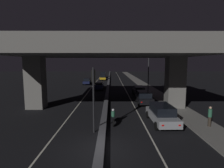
{
  "coord_description": "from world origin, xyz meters",
  "views": [
    {
      "loc": [
        0.67,
        -10.48,
        5.44
      ],
      "look_at": [
        0.85,
        22.25,
        1.46
      ],
      "focal_mm": 28.0,
      "sensor_mm": 36.0,
      "label": 1
    }
  ],
  "objects_px": {
    "car_dark_blue_second_oncoming": "(87,81)",
    "car_taxi_yellow_third_oncoming": "(103,77)",
    "car_dark_red_fourth_oncoming": "(103,75)",
    "motorcycle_black_filtering_near": "(113,117)",
    "traffic_light_left_of_median": "(94,88)",
    "car_dark_blue_lead_oncoming": "(99,86)",
    "car_black_third": "(139,91)",
    "car_silver_lead": "(162,114)",
    "car_black_second": "(144,97)",
    "pedestrian_on_sidewalk": "(210,116)",
    "street_lamp": "(147,69)"
  },
  "relations": [
    {
      "from": "street_lamp",
      "to": "car_dark_red_fourth_oncoming",
      "type": "bearing_deg",
      "value": 107.44
    },
    {
      "from": "car_dark_blue_lead_oncoming",
      "to": "pedestrian_on_sidewalk",
      "type": "distance_m",
      "value": 23.97
    },
    {
      "from": "car_silver_lead",
      "to": "car_dark_blue_second_oncoming",
      "type": "relative_size",
      "value": 1.09
    },
    {
      "from": "car_dark_blue_lead_oncoming",
      "to": "car_black_third",
      "type": "bearing_deg",
      "value": 48.44
    },
    {
      "from": "car_black_second",
      "to": "car_black_third",
      "type": "distance_m",
      "value": 6.37
    },
    {
      "from": "traffic_light_left_of_median",
      "to": "car_dark_blue_second_oncoming",
      "type": "height_order",
      "value": "traffic_light_left_of_median"
    },
    {
      "from": "traffic_light_left_of_median",
      "to": "car_dark_blue_second_oncoming",
      "type": "xyz_separation_m",
      "value": [
        -4.71,
        30.82,
        -2.65
      ]
    },
    {
      "from": "car_dark_blue_second_oncoming",
      "to": "motorcycle_black_filtering_near",
      "type": "distance_m",
      "value": 29.67
    },
    {
      "from": "street_lamp",
      "to": "car_dark_blue_lead_oncoming",
      "type": "bearing_deg",
      "value": 164.95
    },
    {
      "from": "car_black_third",
      "to": "pedestrian_on_sidewalk",
      "type": "relative_size",
      "value": 2.81
    },
    {
      "from": "car_black_third",
      "to": "car_silver_lead",
      "type": "bearing_deg",
      "value": 179.27
    },
    {
      "from": "street_lamp",
      "to": "car_dark_blue_second_oncoming",
      "type": "bearing_deg",
      "value": 139.25
    },
    {
      "from": "street_lamp",
      "to": "car_dark_red_fourth_oncoming",
      "type": "height_order",
      "value": "street_lamp"
    },
    {
      "from": "car_dark_blue_lead_oncoming",
      "to": "car_dark_blue_second_oncoming",
      "type": "relative_size",
      "value": 1.03
    },
    {
      "from": "traffic_light_left_of_median",
      "to": "car_dark_blue_lead_oncoming",
      "type": "xyz_separation_m",
      "value": [
        -1.15,
        22.25,
        -2.75
      ]
    },
    {
      "from": "car_black_second",
      "to": "pedestrian_on_sidewalk",
      "type": "bearing_deg",
      "value": -155.21
    },
    {
      "from": "car_silver_lead",
      "to": "car_dark_blue_second_oncoming",
      "type": "distance_m",
      "value": 30.8
    },
    {
      "from": "car_black_third",
      "to": "motorcycle_black_filtering_near",
      "type": "xyz_separation_m",
      "value": [
        -4.54,
        -13.92,
        -0.19
      ]
    },
    {
      "from": "car_silver_lead",
      "to": "car_black_third",
      "type": "distance_m",
      "value": 13.82
    },
    {
      "from": "street_lamp",
      "to": "car_silver_lead",
      "type": "distance_m",
      "value": 18.3
    },
    {
      "from": "car_dark_red_fourth_oncoming",
      "to": "motorcycle_black_filtering_near",
      "type": "height_order",
      "value": "car_dark_red_fourth_oncoming"
    },
    {
      "from": "car_black_second",
      "to": "car_taxi_yellow_third_oncoming",
      "type": "relative_size",
      "value": 1.0
    },
    {
      "from": "motorcycle_black_filtering_near",
      "to": "car_black_third",
      "type": "bearing_deg",
      "value": -19.48
    },
    {
      "from": "car_black_second",
      "to": "motorcycle_black_filtering_near",
      "type": "bearing_deg",
      "value": 151.2
    },
    {
      "from": "car_dark_blue_lead_oncoming",
      "to": "car_dark_red_fourth_oncoming",
      "type": "height_order",
      "value": "car_dark_red_fourth_oncoming"
    },
    {
      "from": "car_dark_blue_second_oncoming",
      "to": "car_taxi_yellow_third_oncoming",
      "type": "bearing_deg",
      "value": 162.73
    },
    {
      "from": "car_taxi_yellow_third_oncoming",
      "to": "street_lamp",
      "type": "bearing_deg",
      "value": 20.54
    },
    {
      "from": "car_black_second",
      "to": "car_taxi_yellow_third_oncoming",
      "type": "xyz_separation_m",
      "value": [
        -7.01,
        32.52,
        0.05
      ]
    },
    {
      "from": "car_silver_lead",
      "to": "motorcycle_black_filtering_near",
      "type": "xyz_separation_m",
      "value": [
        -4.37,
        -0.09,
        -0.3
      ]
    },
    {
      "from": "car_taxi_yellow_third_oncoming",
      "to": "pedestrian_on_sidewalk",
      "type": "relative_size",
      "value": 2.36
    },
    {
      "from": "car_black_third",
      "to": "car_taxi_yellow_third_oncoming",
      "type": "distance_m",
      "value": 27.19
    },
    {
      "from": "car_black_second",
      "to": "car_taxi_yellow_third_oncoming",
      "type": "bearing_deg",
      "value": 12.22
    },
    {
      "from": "car_dark_red_fourth_oncoming",
      "to": "motorcycle_black_filtering_near",
      "type": "distance_m",
      "value": 48.74
    },
    {
      "from": "pedestrian_on_sidewalk",
      "to": "car_silver_lead",
      "type": "bearing_deg",
      "value": 164.04
    },
    {
      "from": "street_lamp",
      "to": "traffic_light_left_of_median",
      "type": "bearing_deg",
      "value": -112.38
    },
    {
      "from": "car_dark_blue_second_oncoming",
      "to": "car_silver_lead",
      "type": "bearing_deg",
      "value": 19.94
    },
    {
      "from": "car_silver_lead",
      "to": "pedestrian_on_sidewalk",
      "type": "distance_m",
      "value": 3.87
    },
    {
      "from": "car_dark_blue_second_oncoming",
      "to": "car_taxi_yellow_third_oncoming",
      "type": "relative_size",
      "value": 1.1
    },
    {
      "from": "traffic_light_left_of_median",
      "to": "motorcycle_black_filtering_near",
      "type": "height_order",
      "value": "traffic_light_left_of_median"
    },
    {
      "from": "car_silver_lead",
      "to": "car_black_third",
      "type": "xyz_separation_m",
      "value": [
        0.17,
        13.82,
        -0.11
      ]
    },
    {
      "from": "street_lamp",
      "to": "car_dark_blue_second_oncoming",
      "type": "height_order",
      "value": "street_lamp"
    },
    {
      "from": "car_black_second",
      "to": "car_dark_blue_lead_oncoming",
      "type": "xyz_separation_m",
      "value": [
        -6.85,
        12.88,
        -0.16
      ]
    },
    {
      "from": "car_silver_lead",
      "to": "traffic_light_left_of_median",
      "type": "bearing_deg",
      "value": 106.96
    },
    {
      "from": "traffic_light_left_of_median",
      "to": "car_taxi_yellow_third_oncoming",
      "type": "xyz_separation_m",
      "value": [
        -1.31,
        41.89,
        -2.54
      ]
    },
    {
      "from": "car_black_second",
      "to": "car_dark_red_fourth_oncoming",
      "type": "height_order",
      "value": "car_dark_red_fourth_oncoming"
    },
    {
      "from": "car_silver_lead",
      "to": "car_black_third",
      "type": "relative_size",
      "value": 1.01
    },
    {
      "from": "car_dark_red_fourth_oncoming",
      "to": "street_lamp",
      "type": "bearing_deg",
      "value": 17.56
    },
    {
      "from": "car_black_third",
      "to": "car_taxi_yellow_third_oncoming",
      "type": "relative_size",
      "value": 1.19
    },
    {
      "from": "traffic_light_left_of_median",
      "to": "motorcycle_black_filtering_near",
      "type": "xyz_separation_m",
      "value": [
        1.53,
        1.81,
        -2.89
      ]
    },
    {
      "from": "car_black_third",
      "to": "traffic_light_left_of_median",
      "type": "bearing_deg",
      "value": 158.86
    }
  ]
}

